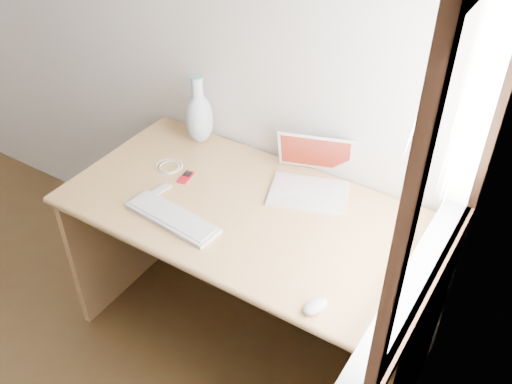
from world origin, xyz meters
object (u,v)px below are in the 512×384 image
Objects in this scene: desk at (262,239)px; vase at (199,116)px; external_keyboard at (172,218)px; laptop at (314,180)px.

vase reaches higher than desk.
external_keyboard reaches higher than desk.
desk is at bearing -152.23° from laptop.
external_keyboard is at bearing -64.54° from vase.
laptop is at bearing 46.81° from desk.
vase is at bearing 156.31° from desk.
laptop reaches higher than external_keyboard.
external_keyboard is 0.55m from vase.
vase is at bearing 120.58° from external_keyboard.
laptop is 0.89× the size of external_keyboard.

